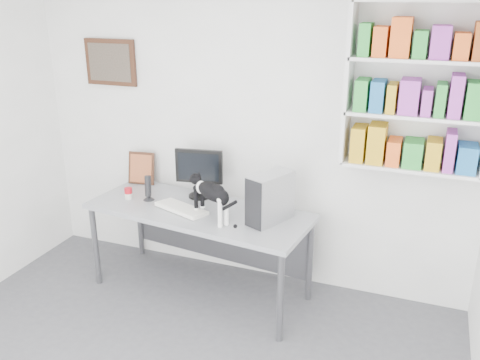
# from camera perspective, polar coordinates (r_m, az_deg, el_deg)

# --- Properties ---
(room) EXTENTS (4.01, 4.01, 2.70)m
(room) POSITION_cam_1_polar(r_m,az_deg,el_deg) (2.78, -14.16, -4.68)
(room) COLOR #535358
(room) RESTS_ON ground
(bookshelf) EXTENTS (1.03, 0.28, 1.24)m
(bookshelf) POSITION_cam_1_polar(r_m,az_deg,el_deg) (3.94, 19.37, 9.72)
(bookshelf) COLOR silver
(bookshelf) RESTS_ON room
(wall_art) EXTENTS (0.52, 0.04, 0.42)m
(wall_art) POSITION_cam_1_polar(r_m,az_deg,el_deg) (4.93, -14.34, 12.69)
(wall_art) COLOR #452716
(wall_art) RESTS_ON room
(desk) EXTENTS (1.97, 0.95, 0.79)m
(desk) POSITION_cam_1_polar(r_m,az_deg,el_deg) (4.46, -4.56, -7.94)
(desk) COLOR gray
(desk) RESTS_ON room
(monitor) EXTENTS (0.45, 0.27, 0.45)m
(monitor) POSITION_cam_1_polar(r_m,az_deg,el_deg) (4.46, -4.59, 0.78)
(monitor) COLOR black
(monitor) RESTS_ON desk
(keyboard) EXTENTS (0.51, 0.33, 0.04)m
(keyboard) POSITION_cam_1_polar(r_m,az_deg,el_deg) (4.27, -6.59, -3.18)
(keyboard) COLOR white
(keyboard) RESTS_ON desk
(pc_tower) EXTENTS (0.32, 0.43, 0.40)m
(pc_tower) POSITION_cam_1_polar(r_m,az_deg,el_deg) (3.98, 3.44, -2.01)
(pc_tower) COLOR #B3B4B8
(pc_tower) RESTS_ON desk
(speaker) EXTENTS (0.12, 0.12, 0.23)m
(speaker) POSITION_cam_1_polar(r_m,az_deg,el_deg) (4.49, -10.29, -0.84)
(speaker) COLOR black
(speaker) RESTS_ON desk
(leaning_print) EXTENTS (0.27, 0.13, 0.32)m
(leaning_print) POSITION_cam_1_polar(r_m,az_deg,el_deg) (4.88, -11.01, 1.38)
(leaning_print) COLOR #452716
(leaning_print) RESTS_ON desk
(soup_can) EXTENTS (0.08, 0.08, 0.10)m
(soup_can) POSITION_cam_1_polar(r_m,az_deg,el_deg) (4.57, -12.41, -1.47)
(soup_can) COLOR #B50F1A
(soup_can) RESTS_ON desk
(cat) EXTENTS (0.53, 0.39, 0.33)m
(cat) POSITION_cam_1_polar(r_m,az_deg,el_deg) (4.01, -3.19, -2.34)
(cat) COLOR black
(cat) RESTS_ON desk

